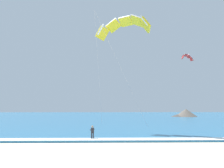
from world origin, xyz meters
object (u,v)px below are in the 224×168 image
object	(u,v)px
surfboard	(92,140)
kite_primary	(124,25)
kitesurfer	(92,132)
kite_distant	(187,57)

from	to	relation	value
surfboard	kite_primary	xyz separation A→B (m)	(4.28, 7.16, 16.40)
surfboard	kitesurfer	bearing A→B (deg)	102.74
kite_primary	surfboard	bearing A→B (deg)	-120.88
kitesurfer	kite_distant	distance (m)	34.17
surfboard	kitesurfer	world-z (taller)	kitesurfer
surfboard	kite_distant	bearing A→B (deg)	49.59
surfboard	kitesurfer	distance (m)	0.91
surfboard	kite_distant	distance (m)	34.58
surfboard	kite_primary	distance (m)	18.40
kitesurfer	kite_primary	world-z (taller)	kite_primary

